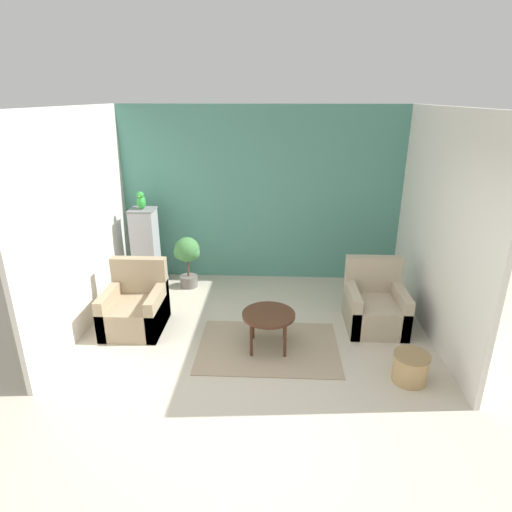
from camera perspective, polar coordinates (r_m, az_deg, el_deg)
name	(u,v)px	position (r m, az deg, el deg)	size (l,w,h in m)	color
ground_plane	(248,403)	(4.57, -1.04, -18.99)	(20.00, 20.00, 0.00)	beige
wall_back_accent	(261,196)	(6.95, 0.66, 8.06)	(4.58, 0.06, 2.80)	#4C897A
wall_left	(79,222)	(5.91, -22.54, 4.18)	(0.06, 3.24, 2.80)	silver
wall_right	(440,227)	(5.71, 23.32, 3.55)	(0.06, 3.24, 2.80)	silver
area_rug	(268,347)	(5.39, 1.64, -12.05)	(1.71, 1.21, 0.01)	gray
coffee_table	(269,317)	(5.17, 1.69, -8.13)	(0.64, 0.64, 0.48)	#472819
armchair_left	(136,308)	(5.91, -15.77, -6.74)	(0.74, 0.80, 0.88)	#9E896B
armchair_right	(375,307)	(5.94, 15.54, -6.54)	(0.74, 0.80, 0.88)	tan
birdcage	(146,251)	(7.02, -14.46, 0.68)	(0.56, 0.56, 1.28)	slate
parrot	(141,201)	(6.79, -15.06, 7.12)	(0.13, 0.23, 0.28)	green
potted_plant	(187,255)	(6.85, -9.17, 0.14)	(0.43, 0.39, 0.83)	#66605B
wicker_basket	(411,367)	(5.03, 19.91, -13.71)	(0.38, 0.38, 0.33)	tan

